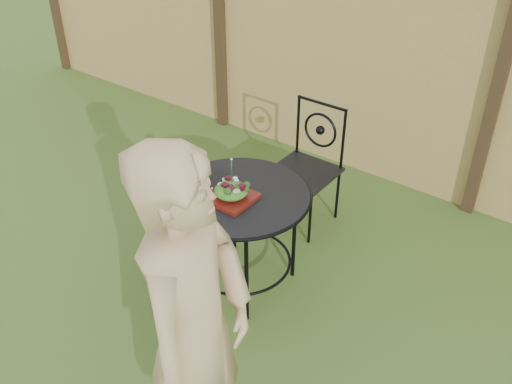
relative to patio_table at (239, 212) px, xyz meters
The scene contains 9 objects.
ground 0.76m from the patio_table, 132.52° to the right, with size 60.00×60.00×0.00m, color #254A17.
fence 1.90m from the patio_table, 100.29° to the left, with size 8.00×0.12×1.90m.
patio_table is the anchor object (origin of this frame).
patio_chair 0.90m from the patio_table, 92.93° to the left, with size 0.46×0.46×0.95m.
diner 1.40m from the patio_table, 58.83° to the right, with size 0.67×0.44×1.83m, color tan.
salad_plate 0.17m from the patio_table, 87.93° to the right, with size 0.27×0.27×0.02m, color #441309.
salad 0.22m from the patio_table, 87.93° to the right, with size 0.21×0.21×0.08m, color #235614.
fork 0.34m from the patio_table, 80.42° to the right, with size 0.01×0.01×0.18m, color silver.
drinking_glass 0.37m from the patio_table, 167.46° to the right, with size 0.08×0.08×0.14m, color #0DA17F.
Camera 1 is at (2.21, -1.95, 2.72)m, focal length 40.00 mm.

